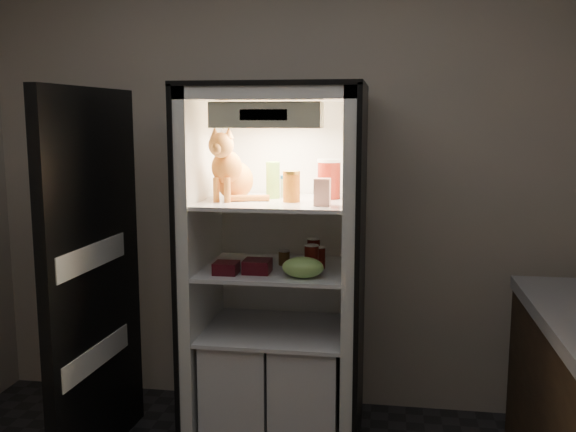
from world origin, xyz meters
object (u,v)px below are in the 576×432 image
salsa_jar (292,186)px  grape_bag (303,267)px  condiment_jar (284,257)px  pepper_jar (329,179)px  cream_carton (322,192)px  soda_can_a (314,250)px  berry_box_left (226,268)px  berry_box_right (257,266)px  tabby_cat (231,172)px  mayo_tub (288,186)px  soda_can_b (319,258)px  parmesan_shaker (273,180)px  soda_can_c (312,258)px  refrigerator (278,292)px

salsa_jar → grape_bag: 0.41m
salsa_jar → condiment_jar: (-0.06, 0.11, -0.39)m
pepper_jar → condiment_jar: size_ratio=2.49×
cream_carton → condiment_jar: 0.48m
soda_can_a → condiment_jar: bearing=-147.1°
grape_bag → berry_box_left: size_ratio=1.72×
berry_box_left → berry_box_right: bearing=16.7°
condiment_jar → salsa_jar: bearing=-62.8°
soda_can_a → tabby_cat: bearing=-157.7°
mayo_tub → soda_can_a: (0.13, 0.03, -0.34)m
soda_can_a → condiment_jar: soda_can_a is taller
soda_can_b → condiment_jar: 0.20m
soda_can_a → berry_box_left: bearing=-140.6°
tabby_cat → berry_box_right: tabby_cat is taller
parmesan_shaker → pepper_jar: bearing=6.1°
condiment_jar → cream_carton: bearing=-44.2°
condiment_jar → soda_can_b: bearing=-14.3°
grape_bag → mayo_tub: bearing=111.0°
mayo_tub → soda_can_c: mayo_tub is taller
parmesan_shaker → soda_can_b: parmesan_shaker is taller
parmesan_shaker → soda_can_a: size_ratio=1.48×
mayo_tub → soda_can_a: bearing=11.3°
soda_can_b → berry_box_left: bearing=-157.5°
parmesan_shaker → berry_box_left: parmesan_shaker is taller
mayo_tub → refrigerator: bearing=-129.4°
mayo_tub → condiment_jar: mayo_tub is taller
refrigerator → parmesan_shaker: refrigerator is taller
parmesan_shaker → cream_carton: parmesan_shaker is taller
tabby_cat → berry_box_left: size_ratio=3.21×
tabby_cat → soda_can_b: (0.45, 0.03, -0.43)m
parmesan_shaker → soda_can_b: (0.25, -0.07, -0.39)m
parmesan_shaker → pepper_jar: 0.29m
pepper_jar → soda_can_b: 0.41m
refrigerator → berry_box_right: bearing=-109.2°
pepper_jar → berry_box_right: (-0.33, -0.24, -0.42)m
salsa_jar → berry_box_left: bearing=-158.0°
parmesan_shaker → refrigerator: bearing=-30.0°
soda_can_b → berry_box_right: 0.33m
pepper_jar → soda_can_a: pepper_jar is taller
refrigerator → mayo_tub: 0.56m
tabby_cat → soda_can_a: 0.61m
refrigerator → grape_bag: size_ratio=9.29×
parmesan_shaker → soda_can_c: 0.46m
refrigerator → tabby_cat: 0.68m
cream_carton → berry_box_right: size_ratio=0.98×
condiment_jar → soda_can_a: bearing=32.9°
cream_carton → soda_can_c: 0.37m
condiment_jar → parmesan_shaker: bearing=160.3°
salsa_jar → condiment_jar: bearing=117.2°
refrigerator → soda_can_a: refrigerator is taller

